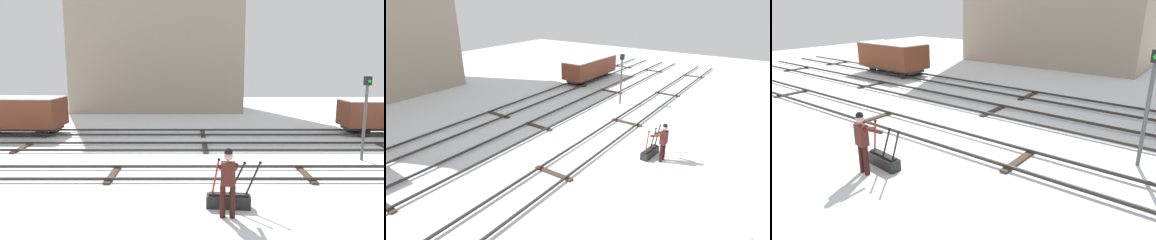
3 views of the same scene
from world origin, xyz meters
The scene contains 9 objects.
ground_plane centered at (0.00, 0.00, 0.00)m, with size 60.00×60.00×0.00m, color white.
track_main_line centered at (0.00, 0.00, 0.11)m, with size 44.00×1.94×0.18m.
track_siding_near centered at (0.00, 3.99, 0.11)m, with size 44.00×1.94×0.18m.
track_siding_far centered at (0.00, 7.43, 0.11)m, with size 44.00×1.94×0.18m.
switch_lever_frame centered at (0.41, -2.79, 0.24)m, with size 1.53×0.48×1.44m.
rail_worker centered at (0.30, -3.39, 1.08)m, with size 0.58×0.73×1.89m.
signal_post centered at (6.53, 2.02, 2.18)m, with size 0.24×0.32×3.52m.
apartment_building centered at (-3.56, 18.85, 6.64)m, with size 14.49×6.79×13.27m.
freight_car_far_end centered at (-10.64, 7.43, 1.26)m, with size 5.08×2.46×2.16m.
Camera 1 is at (-0.63, -11.90, 4.00)m, focal length 31.86 mm.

